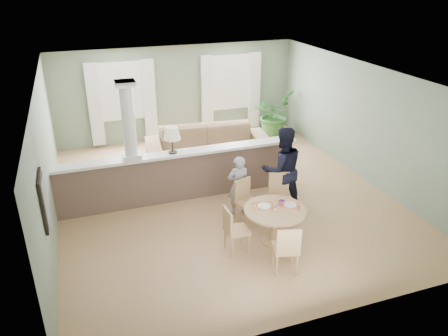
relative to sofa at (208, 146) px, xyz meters
name	(u,v)px	position (x,y,z in m)	size (l,w,h in m)	color
ground	(223,196)	(-0.25, -1.90, -0.46)	(8.00, 8.00, 0.00)	tan
room_shell	(213,110)	(-0.28, -1.27, 1.35)	(7.02, 8.02, 2.71)	gray
pony_wall	(177,170)	(-1.23, -1.70, 0.25)	(5.32, 0.38, 2.70)	brown
sofa	(208,146)	(0.00, 0.00, 0.00)	(3.16, 1.24, 0.92)	#8F724E
houseplant	(273,114)	(2.45, 1.30, 0.22)	(1.22, 1.06, 1.36)	#2B5E25
dining_table	(275,216)	(0.05, -3.87, 0.08)	(1.13, 1.13, 0.77)	tan
chair_far_boy	(246,199)	(-0.17, -3.02, 0.03)	(0.51, 0.51, 0.88)	tan
chair_far_man	(280,194)	(0.51, -3.14, 0.07)	(0.51, 0.51, 0.96)	tan
chair_near	(287,247)	(-0.17, -4.79, 0.04)	(0.50, 0.50, 0.91)	tan
chair_side	(233,228)	(-0.78, -3.94, 0.02)	(0.41, 0.41, 0.88)	tan
child_person	(238,185)	(-0.20, -2.68, 0.17)	(0.46, 0.30, 1.26)	gray
man_person	(282,169)	(0.70, -2.80, 0.44)	(0.88, 0.69, 1.81)	black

